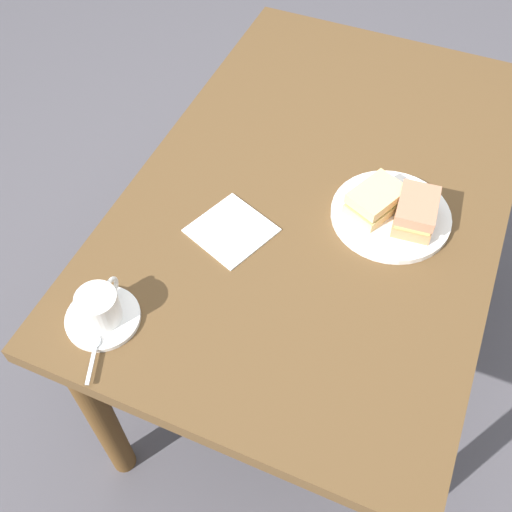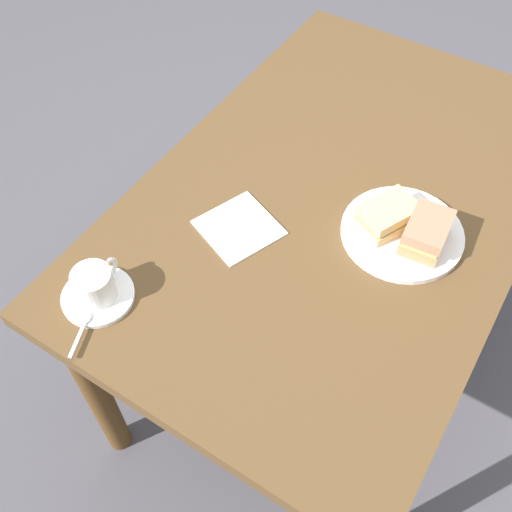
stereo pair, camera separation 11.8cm
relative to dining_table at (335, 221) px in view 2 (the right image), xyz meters
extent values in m
plane|color=#4F4C52|center=(0.00, 0.00, -0.63)|extent=(6.00, 6.00, 0.00)
cube|color=brown|center=(0.00, 0.00, 0.08)|extent=(1.27, 0.81, 0.04)
cylinder|color=#563719|center=(0.56, -0.33, -0.29)|extent=(0.06, 0.06, 0.69)
cylinder|color=#563719|center=(-0.56, 0.33, -0.29)|extent=(0.06, 0.06, 0.69)
cylinder|color=#563719|center=(0.56, 0.33, -0.29)|extent=(0.06, 0.06, 0.69)
cylinder|color=white|center=(-0.04, -0.17, 0.10)|extent=(0.26, 0.26, 0.01)
cube|color=#E3BD79|center=(-0.04, -0.13, 0.12)|extent=(0.14, 0.12, 0.02)
cube|color=olive|center=(-0.04, -0.13, 0.14)|extent=(0.13, 0.11, 0.01)
cube|color=#E8BE7B|center=(-0.04, -0.13, 0.16)|extent=(0.14, 0.12, 0.02)
cube|color=#B37C51|center=(-0.04, -0.21, 0.12)|extent=(0.12, 0.09, 0.02)
cube|color=#CFBF6B|center=(-0.04, -0.21, 0.14)|extent=(0.11, 0.08, 0.01)
cube|color=#AC7657|center=(-0.04, -0.21, 0.16)|extent=(0.12, 0.09, 0.02)
cylinder|color=white|center=(-0.50, 0.27, 0.10)|extent=(0.14, 0.14, 0.01)
cylinder|color=white|center=(-0.50, 0.27, 0.14)|extent=(0.08, 0.08, 0.07)
cylinder|color=#9D7F50|center=(-0.50, 0.27, 0.17)|extent=(0.07, 0.07, 0.01)
torus|color=white|center=(-0.46, 0.27, 0.14)|extent=(0.05, 0.01, 0.05)
cube|color=silver|center=(-0.60, 0.23, 0.11)|extent=(0.07, 0.03, 0.00)
ellipsoid|color=silver|center=(-0.55, 0.25, 0.11)|extent=(0.03, 0.03, 0.01)
cube|color=white|center=(-0.21, 0.13, 0.10)|extent=(0.19, 0.19, 0.00)
camera|label=1|loc=(-0.93, -0.23, 1.07)|focal=41.67mm
camera|label=2|loc=(-0.87, -0.33, 1.07)|focal=41.67mm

